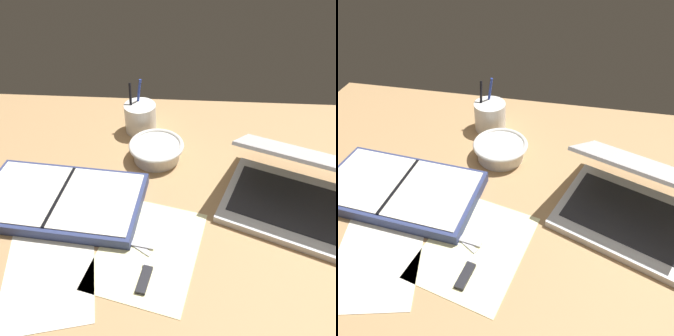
% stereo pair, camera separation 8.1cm
% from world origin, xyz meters
% --- Properties ---
extents(desk_top, '(1.40, 1.00, 0.02)m').
position_xyz_m(desk_top, '(0.00, 0.00, 0.01)').
color(desk_top, tan).
rests_on(desk_top, ground).
extents(laptop, '(0.39, 0.38, 0.18)m').
position_xyz_m(laptop, '(0.34, 0.01, 0.07)').
color(laptop, silver).
rests_on(laptop, desk_top).
extents(bowl, '(0.16, 0.16, 0.05)m').
position_xyz_m(bowl, '(-0.01, 0.16, 0.05)').
color(bowl, silver).
rests_on(bowl, desk_top).
extents(pen_cup, '(0.10, 0.10, 0.16)m').
position_xyz_m(pen_cup, '(-0.07, 0.30, 0.07)').
color(pen_cup, white).
rests_on(pen_cup, desk_top).
extents(planner, '(0.41, 0.25, 0.03)m').
position_xyz_m(planner, '(-0.23, -0.03, 0.04)').
color(planner, navy).
rests_on(planner, desk_top).
extents(scissors, '(0.12, 0.08, 0.01)m').
position_xyz_m(scissors, '(-0.07, -0.13, 0.02)').
color(scissors, '#B7B7BC').
rests_on(scissors, desk_top).
extents(paper_sheet_front, '(0.26, 0.30, 0.00)m').
position_xyz_m(paper_sheet_front, '(-0.00, -0.15, 0.02)').
color(paper_sheet_front, '#F4EFB2').
rests_on(paper_sheet_front, desk_top).
extents(paper_sheet_beside_planner, '(0.24, 0.29, 0.00)m').
position_xyz_m(paper_sheet_beside_planner, '(-0.20, -0.22, 0.02)').
color(paper_sheet_beside_planner, silver).
rests_on(paper_sheet_beside_planner, desk_top).
extents(usb_drive, '(0.03, 0.07, 0.01)m').
position_xyz_m(usb_drive, '(-0.00, -0.22, 0.02)').
color(usb_drive, black).
rests_on(usb_drive, desk_top).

